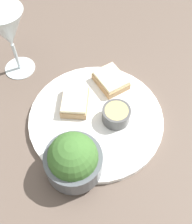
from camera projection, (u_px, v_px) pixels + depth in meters
The scene contains 7 objects.
ground_plane at pixel (96, 120), 0.62m from camera, with size 4.00×4.00×0.00m, color brown.
dinner_plate at pixel (96, 119), 0.61m from camera, with size 0.29×0.29×0.01m.
salad_bowl at pixel (73, 159), 0.51m from camera, with size 0.11×0.11×0.09m.
sauce_ramekin at pixel (116, 114), 0.59m from camera, with size 0.06×0.06×0.03m.
cheese_toast_near at pixel (75, 101), 0.61m from camera, with size 0.09×0.07×0.03m.
cheese_toast_far at pixel (111, 80), 0.65m from camera, with size 0.09×0.08×0.03m.
wine_glass at pixel (8, 30), 0.60m from camera, with size 0.09×0.09×0.17m.
Camera 1 is at (0.32, -0.05, 0.53)m, focal length 45.00 mm.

